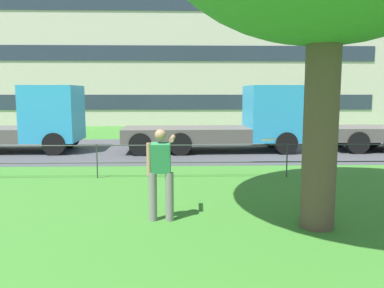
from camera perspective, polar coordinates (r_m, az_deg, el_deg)
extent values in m
cube|color=#424247|center=(17.19, -9.68, -0.81)|extent=(80.00, 7.76, 0.01)
cylinder|color=#333833|center=(11.55, -13.68, -2.43)|extent=(0.04, 0.04, 1.00)
cylinder|color=#333833|center=(11.71, 13.67, -2.30)|extent=(0.04, 0.04, 1.00)
cylinder|color=#333833|center=(11.56, -13.67, -2.67)|extent=(32.97, 0.03, 0.03)
cylinder|color=#333833|center=(11.48, -13.74, -0.22)|extent=(32.97, 0.03, 0.03)
cylinder|color=brown|center=(7.29, 18.32, 4.74)|extent=(0.61, 0.61, 4.28)
cylinder|color=slate|center=(7.58, -5.73, -7.65)|extent=(0.16, 0.16, 0.94)
cylinder|color=slate|center=(7.55, -3.30, -7.68)|extent=(0.16, 0.16, 0.94)
cube|color=#2D7F4C|center=(7.40, -4.58, -2.03)|extent=(0.37, 0.32, 0.60)
sphere|color=#A87A5B|center=(7.34, -4.61, 1.32)|extent=(0.22, 0.22, 0.22)
cylinder|color=#A87A5B|center=(7.64, -2.89, 0.81)|extent=(0.12, 0.62, 0.09)
cylinder|color=#A87A5B|center=(7.43, -6.30, -2.22)|extent=(0.09, 0.09, 0.62)
cylinder|color=white|center=(7.27, 11.05, 0.63)|extent=(0.38, 0.38, 0.05)
cube|color=#2D99D1|center=(17.32, -19.55, 4.24)|extent=(2.12, 2.32, 2.30)
cube|color=#283342|center=(17.06, -16.73, 5.47)|extent=(0.14, 1.84, 0.87)
cylinder|color=black|center=(18.34, -17.48, 0.87)|extent=(0.90, 0.31, 0.90)
cylinder|color=black|center=(16.32, -19.42, 0.01)|extent=(0.90, 0.31, 0.90)
cube|color=#2D99D1|center=(16.88, 11.58, 4.44)|extent=(2.17, 2.37, 2.30)
cube|color=#283342|center=(17.12, 14.51, 5.55)|extent=(0.18, 1.84, 0.87)
cube|color=#56514C|center=(16.39, -0.93, 1.45)|extent=(5.27, 2.46, 0.56)
cylinder|color=black|center=(18.07, 11.59, 0.97)|extent=(0.91, 0.33, 0.90)
cylinder|color=black|center=(16.05, 13.53, 0.12)|extent=(0.91, 0.33, 0.90)
cylinder|color=black|center=(17.46, -1.93, 0.89)|extent=(0.91, 0.33, 0.90)
cylinder|color=black|center=(15.36, -1.72, 0.00)|extent=(0.91, 0.33, 0.90)
cylinder|color=black|center=(17.49, -7.05, 0.85)|extent=(0.91, 0.33, 0.90)
cylinder|color=black|center=(15.39, -7.53, -0.05)|extent=(0.91, 0.33, 0.90)
cylinder|color=black|center=(19.68, 24.79, 0.95)|extent=(0.91, 0.33, 0.90)
cylinder|color=black|center=(19.08, 20.54, 0.98)|extent=(0.91, 0.33, 0.90)
cylinder|color=black|center=(17.13, 23.00, 0.18)|extent=(0.91, 0.33, 0.90)
cube|color=beige|center=(36.32, -3.49, 17.59)|extent=(36.67, 13.32, 17.72)
cube|color=#283342|center=(29.07, -3.80, 6.10)|extent=(30.80, 0.06, 1.10)
cube|color=#283342|center=(29.20, -3.86, 13.07)|extent=(30.80, 0.06, 1.10)
cube|color=#283342|center=(29.76, -3.92, 19.87)|extent=(30.80, 0.06, 1.10)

